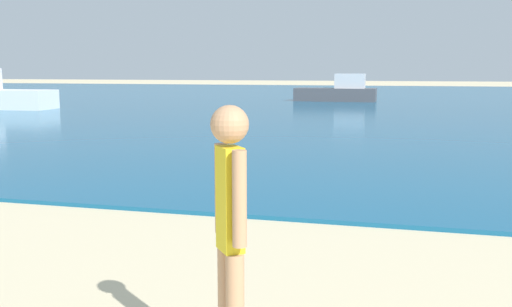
% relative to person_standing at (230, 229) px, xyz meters
% --- Properties ---
extents(water, '(160.00, 60.00, 0.06)m').
position_rel_person_standing_xyz_m(water, '(-0.87, 33.74, -0.95)').
color(water, '#14567F').
rests_on(water, ground).
extents(person_standing, '(0.27, 0.33, 1.73)m').
position_rel_person_standing_xyz_m(person_standing, '(0.00, 0.00, 0.00)').
color(person_standing, tan).
rests_on(person_standing, ground).
extents(boat_far, '(4.79, 1.58, 1.62)m').
position_rel_person_standing_xyz_m(boat_far, '(-2.69, 30.55, -0.36)').
color(boat_far, '#4C4C51').
rests_on(boat_far, water).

